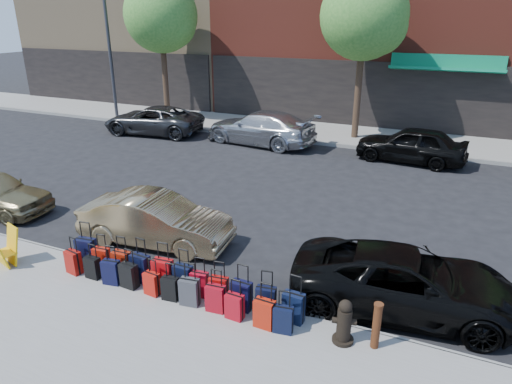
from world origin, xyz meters
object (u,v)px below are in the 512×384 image
at_px(fire_hydrant, 344,323).
at_px(car_near_1, 156,220).
at_px(streetlight, 111,32).
at_px(display_rack, 5,247).
at_px(suitcase_front_5, 183,278).
at_px(tree_center, 367,18).
at_px(tree_left, 163,17).
at_px(bollard, 377,325).
at_px(car_far_2, 411,144).
at_px(car_far_0, 153,120).
at_px(car_near_2, 406,282).
at_px(car_far_1, 260,128).

bearing_deg(fire_hydrant, car_near_1, 145.96).
relative_size(streetlight, display_rack, 8.78).
bearing_deg(suitcase_front_5, tree_center, 89.30).
height_order(tree_left, bollard, tree_left).
xyz_separation_m(fire_hydrant, car_far_2, (-0.22, 11.97, 0.18)).
distance_m(car_near_1, car_far_0, 11.95).
bearing_deg(fire_hydrant, streetlight, 126.20).
relative_size(tree_center, car_near_2, 1.61).
distance_m(display_rack, car_near_1, 3.47).
bearing_deg(suitcase_front_5, fire_hydrant, -1.95).
distance_m(fire_hydrant, bollard, 0.55).
xyz_separation_m(fire_hydrant, car_near_2, (0.84, 1.67, 0.08)).
bearing_deg(car_near_2, tree_center, 9.04).
bearing_deg(bollard, display_rack, -175.77).
distance_m(car_near_1, car_far_2, 11.23).
bearing_deg(tree_center, car_near_2, -73.88).
height_order(streetlight, car_near_2, streetlight).
distance_m(tree_center, car_far_1, 6.57).
relative_size(fire_hydrant, car_near_2, 0.19).
distance_m(fire_hydrant, display_rack, 7.77).
bearing_deg(tree_left, car_far_0, -71.82).
height_order(suitcase_front_5, fire_hydrant, suitcase_front_5).
bearing_deg(car_near_2, bollard, 162.34).
xyz_separation_m(bollard, car_far_2, (-0.76, 11.89, 0.12)).
height_order(tree_left, car_near_2, tree_left).
distance_m(display_rack, car_near_2, 8.87).
xyz_separation_m(tree_center, car_far_0, (-9.58, -2.81, -4.73)).
bearing_deg(tree_center, car_near_1, -101.53).
distance_m(tree_left, car_near_1, 15.54).
bearing_deg(tree_left, car_far_2, -10.82).
height_order(car_far_1, car_far_2, car_far_1).
relative_size(suitcase_front_5, fire_hydrant, 1.12).
height_order(bollard, car_near_1, car_near_1).
distance_m(bollard, car_far_1, 14.06).
height_order(bollard, display_rack, display_rack).
xyz_separation_m(suitcase_front_5, car_far_1, (-3.37, 11.85, 0.30)).
height_order(display_rack, car_far_2, car_far_2).
bearing_deg(display_rack, car_far_2, 76.05).
height_order(suitcase_front_5, display_rack, suitcase_front_5).
distance_m(suitcase_front_5, car_far_2, 12.19).
xyz_separation_m(tree_left, car_near_2, (14.20, -12.81, -4.79)).
xyz_separation_m(car_near_1, car_far_2, (5.19, 9.95, 0.08)).
relative_size(suitcase_front_5, car_far_1, 0.18).
relative_size(display_rack, car_far_0, 0.19).
relative_size(tree_left, streetlight, 0.91).
distance_m(tree_left, bollard, 20.59).
height_order(car_near_1, car_far_1, car_far_1).
xyz_separation_m(streetlight, car_near_2, (17.14, -12.11, -4.03)).
bearing_deg(car_far_1, streetlight, -92.66).
relative_size(tree_left, display_rack, 7.98).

